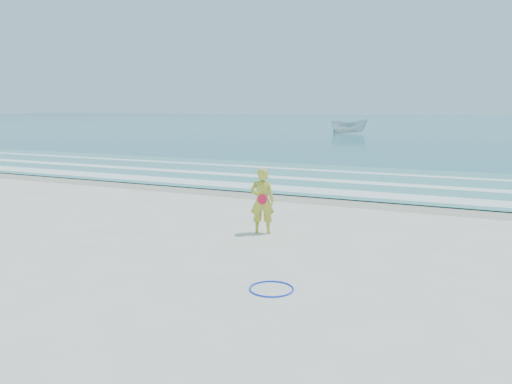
% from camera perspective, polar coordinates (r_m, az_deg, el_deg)
% --- Properties ---
extents(ground, '(400.00, 400.00, 0.00)m').
position_cam_1_polar(ground, '(10.58, -8.13, -8.78)').
color(ground, silver).
rests_on(ground, ground).
extents(wet_sand, '(400.00, 2.40, 0.00)m').
position_cam_1_polar(wet_sand, '(18.56, 6.95, -0.70)').
color(wet_sand, '#B2A893').
rests_on(wet_sand, ground).
extents(ocean, '(400.00, 190.00, 0.04)m').
position_cam_1_polar(ocean, '(113.60, 21.87, 7.37)').
color(ocean, '#19727F').
rests_on(ocean, ground).
extents(shallow, '(400.00, 10.00, 0.01)m').
position_cam_1_polar(shallow, '(23.31, 10.67, 1.44)').
color(shallow, '#59B7AD').
rests_on(shallow, ocean).
extents(foam_near, '(400.00, 1.40, 0.01)m').
position_cam_1_polar(foam_near, '(19.78, 8.09, 0.07)').
color(foam_near, white).
rests_on(foam_near, shallow).
extents(foam_mid, '(400.00, 0.90, 0.01)m').
position_cam_1_polar(foam_mid, '(22.54, 10.18, 1.19)').
color(foam_mid, white).
rests_on(foam_mid, shallow).
extents(foam_far, '(400.00, 0.60, 0.01)m').
position_cam_1_polar(foam_far, '(25.72, 12.01, 2.18)').
color(foam_far, white).
rests_on(foam_far, shallow).
extents(hoop, '(1.05, 1.05, 0.03)m').
position_cam_1_polar(hoop, '(9.40, 1.78, -10.99)').
color(hoop, '#0C34E5').
rests_on(hoop, ground).
extents(boat, '(4.82, 3.41, 1.75)m').
position_cam_1_polar(boat, '(63.19, 10.61, 7.37)').
color(boat, silver).
rests_on(boat, ocean).
extents(woman, '(0.75, 0.61, 1.76)m').
position_cam_1_polar(woman, '(13.21, 0.72, -1.01)').
color(woman, gold).
rests_on(woman, ground).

